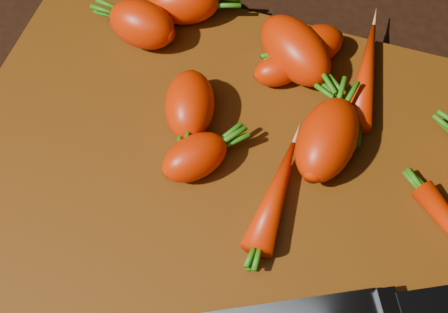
% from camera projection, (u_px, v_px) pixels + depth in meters
% --- Properties ---
extents(ground, '(2.00, 2.00, 0.01)m').
position_uv_depth(ground, '(221.00, 184.00, 0.58)').
color(ground, black).
extents(cutting_board, '(0.50, 0.40, 0.01)m').
position_uv_depth(cutting_board, '(221.00, 178.00, 0.57)').
color(cutting_board, '#5F2F08').
rests_on(cutting_board, ground).
extents(carrot_0, '(0.08, 0.07, 0.05)m').
position_uv_depth(carrot_0, '(184.00, 2.00, 0.64)').
color(carrot_0, red).
rests_on(carrot_0, cutting_board).
extents(carrot_1, '(0.08, 0.06, 0.05)m').
position_uv_depth(carrot_1, '(142.00, 24.00, 0.63)').
color(carrot_1, red).
rests_on(carrot_1, cutting_board).
extents(carrot_2, '(0.10, 0.10, 0.05)m').
position_uv_depth(carrot_2, '(295.00, 50.00, 0.61)').
color(carrot_2, red).
rests_on(carrot_2, cutting_board).
extents(carrot_3, '(0.06, 0.09, 0.05)m').
position_uv_depth(carrot_3, '(327.00, 139.00, 0.56)').
color(carrot_3, red).
rests_on(carrot_3, cutting_board).
extents(carrot_4, '(0.07, 0.07, 0.04)m').
position_uv_depth(carrot_4, '(313.00, 46.00, 0.62)').
color(carrot_4, red).
rests_on(carrot_4, cutting_board).
extents(carrot_5, '(0.06, 0.05, 0.03)m').
position_uv_depth(carrot_5, '(278.00, 70.00, 0.61)').
color(carrot_5, red).
rests_on(carrot_5, cutting_board).
extents(carrot_7, '(0.04, 0.13, 0.03)m').
position_uv_depth(carrot_7, '(366.00, 74.00, 0.61)').
color(carrot_7, red).
rests_on(carrot_7, cutting_board).
extents(carrot_9, '(0.03, 0.11, 0.03)m').
position_uv_depth(carrot_9, '(276.00, 194.00, 0.54)').
color(carrot_9, red).
rests_on(carrot_9, cutting_board).
extents(carrot_10, '(0.06, 0.08, 0.05)m').
position_uv_depth(carrot_10, '(190.00, 105.00, 0.58)').
color(carrot_10, red).
rests_on(carrot_10, cutting_board).
extents(carrot_11, '(0.07, 0.07, 0.04)m').
position_uv_depth(carrot_11, '(195.00, 157.00, 0.56)').
color(carrot_11, red).
rests_on(carrot_11, cutting_board).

